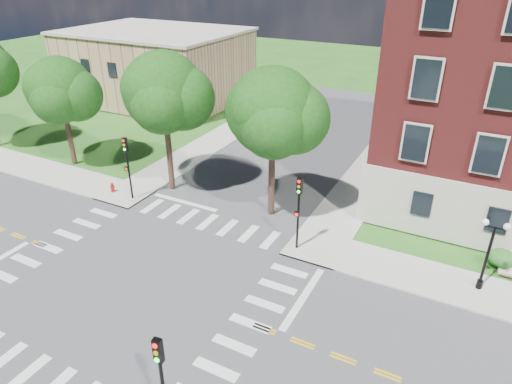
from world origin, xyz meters
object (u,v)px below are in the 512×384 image
at_px(traffic_signal_se, 161,377).
at_px(twin_lamp_west, 489,251).
at_px(traffic_signal_ne, 299,205).
at_px(traffic_signal_nw, 127,161).
at_px(fire_hydrant, 113,188).

xyz_separation_m(traffic_signal_se, twin_lamp_west, (9.76, 14.74, -0.66)).
bearing_deg(traffic_signal_se, traffic_signal_ne, 92.39).
height_order(traffic_signal_se, traffic_signal_nw, same).
bearing_deg(fire_hydrant, traffic_signal_ne, -1.68).
relative_size(traffic_signal_se, traffic_signal_ne, 1.00).
xyz_separation_m(traffic_signal_ne, fire_hydrant, (-15.49, 0.45, -2.72)).
relative_size(traffic_signal_se, traffic_signal_nw, 1.00).
height_order(traffic_signal_ne, traffic_signal_nw, same).
height_order(traffic_signal_ne, fire_hydrant, traffic_signal_ne).
relative_size(traffic_signal_se, fire_hydrant, 6.40).
bearing_deg(fire_hydrant, traffic_signal_se, -41.36).
bearing_deg(traffic_signal_nw, fire_hydrant, 176.39).
bearing_deg(traffic_signal_ne, traffic_signal_se, -87.61).
height_order(traffic_signal_se, fire_hydrant, traffic_signal_se).
bearing_deg(twin_lamp_west, traffic_signal_nw, -178.25).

